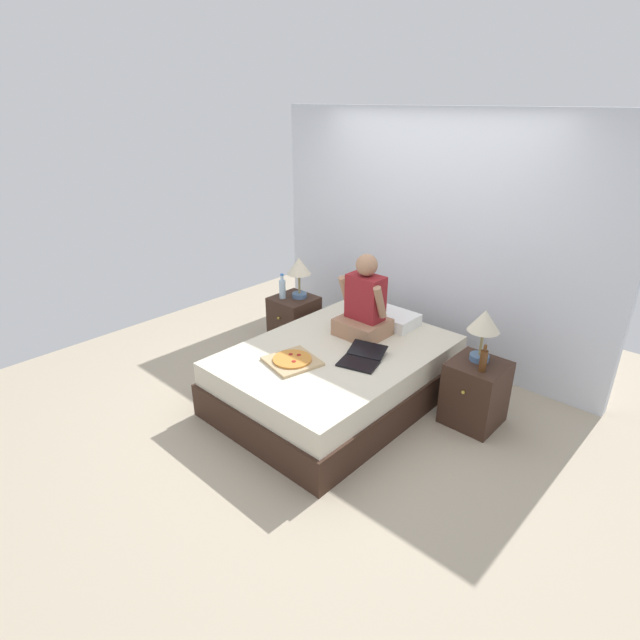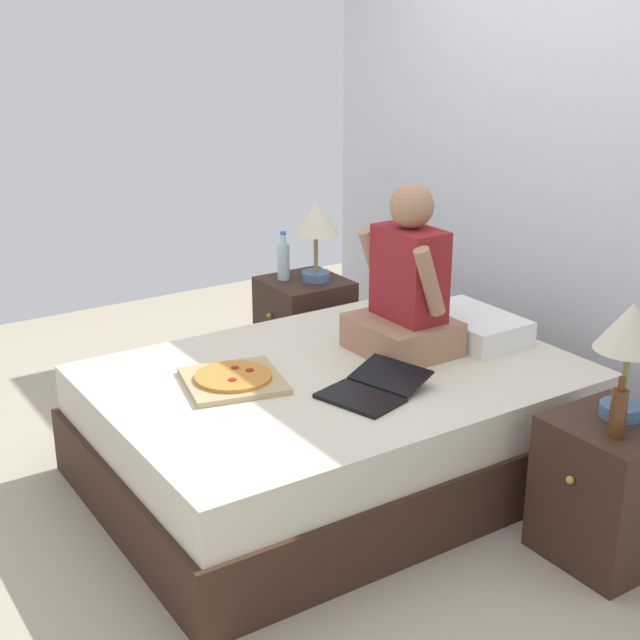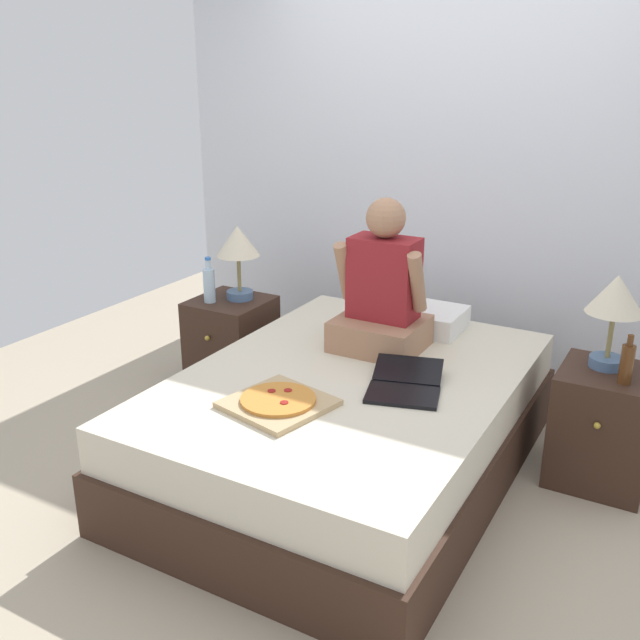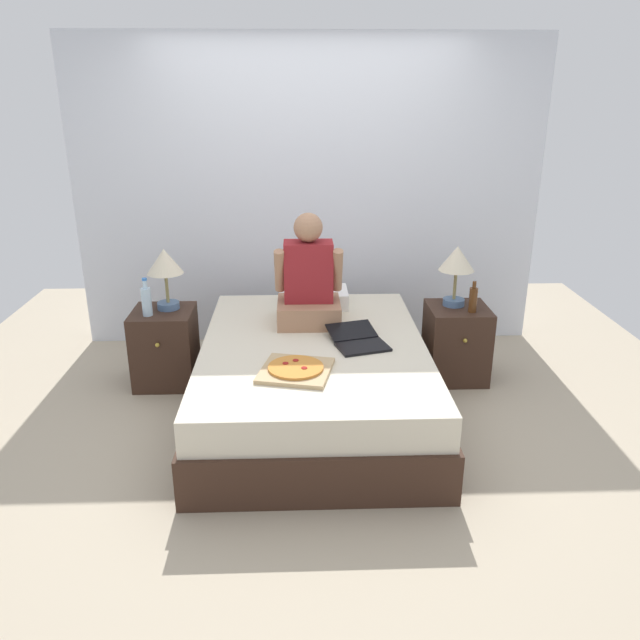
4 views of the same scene
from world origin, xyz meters
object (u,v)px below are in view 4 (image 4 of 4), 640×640
at_px(nightstand_left, 165,347).
at_px(water_bottle, 147,301).
at_px(nightstand_right, 456,343).
at_px(beer_bottle, 473,299).
at_px(pizza_box, 296,370).
at_px(laptop, 359,341).
at_px(lamp_on_right_nightstand, 457,263).
at_px(lamp_on_left_nightstand, 165,266).
at_px(person_seated, 309,283).
at_px(bed, 314,379).

distance_m(nightstand_left, water_bottle, 0.41).
bearing_deg(nightstand_right, beer_bottle, -54.99).
bearing_deg(pizza_box, laptop, 45.23).
height_order(nightstand_left, lamp_on_right_nightstand, lamp_on_right_nightstand).
xyz_separation_m(lamp_on_left_nightstand, nightstand_right, (2.14, -0.05, -0.61)).
distance_m(lamp_on_left_nightstand, person_seated, 1.04).
distance_m(water_bottle, beer_bottle, 2.33).
distance_m(lamp_on_left_nightstand, water_bottle, 0.28).
distance_m(nightstand_left, lamp_on_left_nightstand, 0.61).
height_order(nightstand_right, pizza_box, nightstand_right).
bearing_deg(beer_bottle, laptop, -152.12).
height_order(lamp_on_right_nightstand, pizza_box, lamp_on_right_nightstand).
xyz_separation_m(beer_bottle, laptop, (-0.86, -0.46, -0.13)).
xyz_separation_m(nightstand_right, person_seated, (-1.11, -0.13, 0.52)).
bearing_deg(nightstand_right, lamp_on_left_nightstand, 178.66).
height_order(bed, person_seated, person_seated).
distance_m(nightstand_right, pizza_box, 1.57).
relative_size(nightstand_left, lamp_on_left_nightstand, 1.26).
relative_size(lamp_on_right_nightstand, beer_bottle, 1.96).
height_order(bed, pizza_box, pizza_box).
relative_size(lamp_on_left_nightstand, person_seated, 0.58).
bearing_deg(bed, laptop, -6.10).
bearing_deg(bed, pizza_box, -104.73).
distance_m(person_seated, pizza_box, 0.89).
bearing_deg(nightstand_left, laptop, -21.94).
height_order(nightstand_left, laptop, laptop).
xyz_separation_m(beer_bottle, person_seated, (-1.18, -0.03, 0.14)).
height_order(lamp_on_left_nightstand, beer_bottle, lamp_on_left_nightstand).
xyz_separation_m(lamp_on_left_nightstand, person_seated, (1.03, -0.18, -0.09)).
height_order(water_bottle, pizza_box, water_bottle).
bearing_deg(lamp_on_left_nightstand, beer_bottle, -3.88).
xyz_separation_m(lamp_on_right_nightstand, pizza_box, (-1.18, -1.02, -0.36)).
height_order(water_bottle, lamp_on_right_nightstand, lamp_on_right_nightstand).
bearing_deg(lamp_on_right_nightstand, laptop, -141.54).
distance_m(bed, water_bottle, 1.32).
bearing_deg(water_bottle, beer_bottle, -0.25).
bearing_deg(person_seated, lamp_on_left_nightstand, 170.21).
bearing_deg(lamp_on_right_nightstand, nightstand_left, -178.67).
bearing_deg(nightstand_right, lamp_on_right_nightstand, 120.93).
bearing_deg(person_seated, nightstand_right, 6.51).
distance_m(lamp_on_left_nightstand, lamp_on_right_nightstand, 2.11).
distance_m(water_bottle, nightstand_right, 2.30).
distance_m(nightstand_right, lamp_on_right_nightstand, 0.61).
xyz_separation_m(nightstand_right, pizza_box, (-1.21, -0.97, 0.25)).
distance_m(bed, nightstand_left, 1.21).
height_order(lamp_on_left_nightstand, nightstand_right, lamp_on_left_nightstand).
xyz_separation_m(bed, person_seated, (-0.02, 0.40, 0.55)).
relative_size(lamp_on_left_nightstand, nightstand_right, 0.79).
xyz_separation_m(lamp_on_right_nightstand, laptop, (-0.76, -0.61, -0.36)).
xyz_separation_m(nightstand_right, lamp_on_right_nightstand, (-0.03, 0.05, 0.61)).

